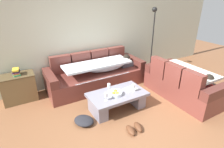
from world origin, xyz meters
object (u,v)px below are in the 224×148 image
at_px(fruit_bowl, 115,93).
at_px(wine_glass_near_left, 106,95).
at_px(floor_lamp, 153,37).
at_px(open_magazine, 130,89).
at_px(side_cabinet, 19,88).
at_px(wine_glass_near_right, 133,87).
at_px(book_stack_on_cabinet, 16,72).
at_px(wine_glass_far_back, 109,86).
at_px(pair_of_shoes, 134,128).
at_px(couch_along_wall, 98,74).
at_px(crumpled_garment, 84,121).
at_px(couch_near_window, 183,84).
at_px(coffee_table, 117,99).

bearing_deg(fruit_bowl, wine_glass_near_left, -161.28).
bearing_deg(floor_lamp, open_magazine, -143.11).
height_order(open_magazine, side_cabinet, side_cabinet).
height_order(wine_glass_near_right, book_stack_on_cabinet, book_stack_on_cabinet).
relative_size(wine_glass_far_back, pair_of_shoes, 0.48).
xyz_separation_m(couch_along_wall, crumpled_garment, (-0.91, -1.27, -0.27)).
bearing_deg(pair_of_shoes, couch_along_wall, 84.18).
relative_size(side_cabinet, book_stack_on_cabinet, 3.22).
xyz_separation_m(couch_along_wall, wine_glass_near_right, (0.22, -1.28, 0.17)).
xyz_separation_m(couch_near_window, floor_lamp, (0.32, 1.54, 0.78)).
xyz_separation_m(couch_along_wall, pair_of_shoes, (-0.20, -1.91, -0.28)).
bearing_deg(coffee_table, wine_glass_near_right, -17.81).
xyz_separation_m(fruit_bowl, pair_of_shoes, (-0.02, -0.70, -0.38)).
height_order(couch_along_wall, wine_glass_near_right, couch_along_wall).
xyz_separation_m(open_magazine, floor_lamp, (1.61, 1.21, 0.73)).
relative_size(wine_glass_far_back, open_magazine, 0.59).
relative_size(couch_near_window, pair_of_shoes, 5.18).
distance_m(wine_glass_far_back, open_magazine, 0.48).
distance_m(coffee_table, floor_lamp, 2.45).
bearing_deg(fruit_bowl, couch_along_wall, 81.68).
xyz_separation_m(couch_near_window, pair_of_shoes, (-1.71, -0.41, -0.29)).
height_order(fruit_bowl, pair_of_shoes, fruit_bowl).
bearing_deg(wine_glass_far_back, open_magazine, -21.95).
bearing_deg(coffee_table, floor_lamp, 32.01).
relative_size(fruit_bowl, floor_lamp, 0.14).
relative_size(couch_near_window, book_stack_on_cabinet, 7.95).
relative_size(couch_near_window, wine_glass_near_left, 10.72).
distance_m(wine_glass_far_back, pair_of_shoes, 1.03).
distance_m(side_cabinet, pair_of_shoes, 2.73).
height_order(coffee_table, wine_glass_near_right, wine_glass_near_right).
distance_m(couch_near_window, wine_glass_near_right, 1.32).
bearing_deg(crumpled_garment, open_magazine, 5.46).
height_order(wine_glass_near_left, wine_glass_near_right, same).
bearing_deg(side_cabinet, couch_along_wall, -6.86).
xyz_separation_m(open_magazine, book_stack_on_cabinet, (-2.08, 1.39, 0.33)).
bearing_deg(wine_glass_near_left, wine_glass_far_back, 52.67).
xyz_separation_m(couch_along_wall, coffee_table, (-0.11, -1.17, -0.09)).
bearing_deg(wine_glass_far_back, fruit_bowl, -81.62).
height_order(coffee_table, book_stack_on_cabinet, book_stack_on_cabinet).
bearing_deg(wine_glass_near_left, book_stack_on_cabinet, 132.74).
bearing_deg(open_magazine, crumpled_garment, -179.88).
distance_m(couch_along_wall, fruit_bowl, 1.23).
height_order(fruit_bowl, wine_glass_near_left, wine_glass_near_left).
distance_m(coffee_table, open_magazine, 0.36).
distance_m(open_magazine, crumpled_garment, 1.18).
bearing_deg(side_cabinet, book_stack_on_cabinet, -15.80).
bearing_deg(wine_glass_near_left, couch_along_wall, 71.10).
distance_m(wine_glass_near_left, side_cabinet, 2.09).
bearing_deg(couch_near_window, pair_of_shoes, 103.51).
distance_m(side_cabinet, crumpled_garment, 1.80).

